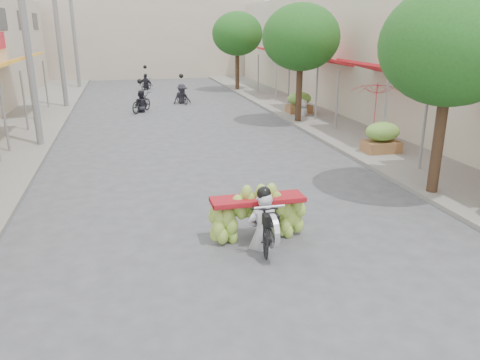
# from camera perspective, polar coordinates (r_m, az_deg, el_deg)

# --- Properties ---
(ground) EXTENTS (120.00, 120.00, 0.00)m
(ground) POSITION_cam_1_polar(r_m,az_deg,el_deg) (7.71, 5.73, -15.14)
(ground) COLOR #4E4E53
(ground) RESTS_ON ground
(sidewalk_left) EXTENTS (4.00, 60.00, 0.12)m
(sidewalk_left) POSITION_cam_1_polar(r_m,az_deg,el_deg) (21.98, -26.08, 5.38)
(sidewalk_left) COLOR gray
(sidewalk_left) RESTS_ON ground
(sidewalk_right) EXTENTS (4.00, 60.00, 0.12)m
(sidewalk_right) POSITION_cam_1_polar(r_m,az_deg,el_deg) (23.36, 9.90, 7.62)
(sidewalk_right) COLOR gray
(sidewalk_right) RESTS_ON ground
(shophouse_row_right) EXTENTS (9.77, 40.00, 6.00)m
(shophouse_row_right) POSITION_cam_1_polar(r_m,az_deg,el_deg) (24.62, 22.31, 14.00)
(shophouse_row_right) COLOR beige
(shophouse_row_right) RESTS_ON ground
(far_building) EXTENTS (20.00, 6.00, 7.00)m
(far_building) POSITION_cam_1_polar(r_m,az_deg,el_deg) (44.11, -11.31, 16.87)
(far_building) COLOR #BDAB95
(far_building) RESTS_ON ground
(utility_pole_mid) EXTENTS (0.60, 0.24, 8.00)m
(utility_pole_mid) POSITION_cam_1_polar(r_m,az_deg,el_deg) (18.32, -24.67, 15.97)
(utility_pole_mid) COLOR slate
(utility_pole_mid) RESTS_ON ground
(utility_pole_far) EXTENTS (0.60, 0.24, 8.00)m
(utility_pole_far) POSITION_cam_1_polar(r_m,az_deg,el_deg) (27.23, -21.32, 16.56)
(utility_pole_far) COLOR slate
(utility_pole_far) RESTS_ON ground
(utility_pole_back) EXTENTS (0.60, 0.24, 8.00)m
(utility_pole_back) POSITION_cam_1_polar(r_m,az_deg,el_deg) (36.19, -19.62, 16.84)
(utility_pole_back) COLOR slate
(utility_pole_back) RESTS_ON ground
(street_tree_near) EXTENTS (3.40, 3.40, 5.25)m
(street_tree_near) POSITION_cam_1_polar(r_m,az_deg,el_deg) (12.63, 24.34, 14.63)
(street_tree_near) COLOR #3A2719
(street_tree_near) RESTS_ON ground
(street_tree_mid) EXTENTS (3.40, 3.40, 5.25)m
(street_tree_mid) POSITION_cam_1_polar(r_m,az_deg,el_deg) (21.46, 7.45, 16.83)
(street_tree_mid) COLOR #3A2719
(street_tree_mid) RESTS_ON ground
(street_tree_far) EXTENTS (3.40, 3.40, 5.25)m
(street_tree_far) POSITION_cam_1_polar(r_m,az_deg,el_deg) (32.95, -0.34, 17.38)
(street_tree_far) COLOR #3A2719
(street_tree_far) RESTS_ON ground
(produce_crate_mid) EXTENTS (1.20, 0.88, 1.16)m
(produce_crate_mid) POSITION_cam_1_polar(r_m,az_deg,el_deg) (16.76, 16.95, 5.28)
(produce_crate_mid) COLOR brown
(produce_crate_mid) RESTS_ON ground
(produce_crate_far) EXTENTS (1.20, 0.88, 1.16)m
(produce_crate_far) POSITION_cam_1_polar(r_m,az_deg,el_deg) (23.87, 7.24, 9.55)
(produce_crate_far) COLOR brown
(produce_crate_far) RESTS_ON ground
(banana_motorbike) EXTENTS (2.20, 1.89, 2.19)m
(banana_motorbike) POSITION_cam_1_polar(r_m,az_deg,el_deg) (9.38, 2.54, -3.77)
(banana_motorbike) COLOR black
(banana_motorbike) RESTS_ON ground
(market_umbrella) EXTENTS (2.05, 2.05, 1.69)m
(market_umbrella) POSITION_cam_1_polar(r_m,az_deg,el_deg) (16.83, 16.53, 11.37)
(market_umbrella) COLOR red
(market_umbrella) RESTS_ON ground
(pedestrian) EXTENTS (0.86, 0.66, 1.55)m
(pedestrian) POSITION_cam_1_polar(r_m,az_deg,el_deg) (23.13, 7.71, 9.71)
(pedestrian) COLOR silver
(pedestrian) RESTS_ON ground
(bg_motorbike_a) EXTENTS (1.45, 1.86, 1.95)m
(bg_motorbike_a) POSITION_cam_1_polar(r_m,az_deg,el_deg) (25.09, -12.01, 9.75)
(bg_motorbike_a) COLOR black
(bg_motorbike_a) RESTS_ON ground
(bg_motorbike_b) EXTENTS (1.17, 1.69, 1.95)m
(bg_motorbike_b) POSITION_cam_1_polar(r_m,az_deg,el_deg) (27.51, -7.13, 10.98)
(bg_motorbike_b) COLOR black
(bg_motorbike_b) RESTS_ON ground
(bg_motorbike_c) EXTENTS (1.11, 1.49, 1.95)m
(bg_motorbike_c) POSITION_cam_1_polar(r_m,az_deg,el_deg) (34.21, -11.43, 12.12)
(bg_motorbike_c) COLOR black
(bg_motorbike_c) RESTS_ON ground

